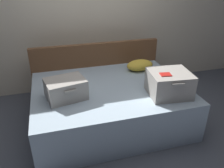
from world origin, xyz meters
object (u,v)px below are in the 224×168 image
(hard_case_large, at_px, (169,83))
(hard_case_medium, at_px, (66,89))
(bed, at_px, (110,104))
(pillow_near_headboard, at_px, (140,65))

(hard_case_large, bearing_deg, hard_case_medium, 174.33)
(hard_case_medium, bearing_deg, hard_case_large, -23.31)
(bed, bearing_deg, hard_case_large, -30.57)
(bed, bearing_deg, hard_case_medium, -167.57)
(bed, relative_size, hard_case_large, 3.78)
(hard_case_large, relative_size, hard_case_medium, 1.03)
(bed, height_order, pillow_near_headboard, pillow_near_headboard)
(bed, xyz_separation_m, pillow_near_headboard, (0.60, 0.43, 0.36))
(bed, height_order, hard_case_medium, hard_case_medium)
(bed, xyz_separation_m, hard_case_large, (0.66, -0.39, 0.43))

